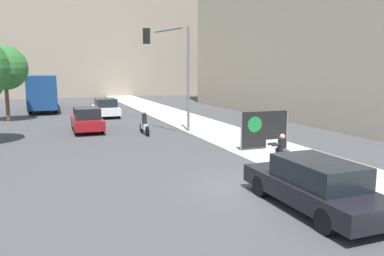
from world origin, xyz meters
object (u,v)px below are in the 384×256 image
city_bus_on_road (43,90)px  motorcycle_on_road (144,125)px  protest_banner (264,129)px  car_on_road_nearest (87,120)px  traffic_light_pole (174,62)px  car_on_road_midblock (106,108)px  parked_car_curbside (314,185)px  seated_protester (283,148)px  pedestrian_behind (254,129)px  street_tree_midblock (5,68)px

city_bus_on_road → motorcycle_on_road: size_ratio=4.83×
protest_banner → car_on_road_nearest: (-7.32, 9.13, -0.32)m
traffic_light_pole → car_on_road_midblock: traffic_light_pole is taller
motorcycle_on_road → parked_car_curbside: bearing=-84.1°
seated_protester → car_on_road_nearest: (-6.44, 11.94, -0.02)m
protest_banner → city_bus_on_road: (-10.06, 23.96, 0.86)m
pedestrian_behind → traffic_light_pole: bearing=-131.8°
traffic_light_pole → city_bus_on_road: bearing=112.9°
motorcycle_on_road → street_tree_midblock: size_ratio=0.37×
car_on_road_midblock → city_bus_on_road: (-4.93, 7.60, 1.17)m
city_bus_on_road → traffic_light_pole: bearing=-67.1°
pedestrian_behind → parked_car_curbside: bearing=3.3°
car_on_road_nearest → car_on_road_midblock: car_on_road_midblock is taller
protest_banner → car_on_road_midblock: 17.15m
car_on_road_midblock → city_bus_on_road: size_ratio=0.43×
car_on_road_nearest → traffic_light_pole: bearing=-32.8°
pedestrian_behind → traffic_light_pole: size_ratio=0.26×
protest_banner → car_on_road_nearest: bearing=128.7°
street_tree_midblock → protest_banner: bearing=-52.5°
seated_protester → pedestrian_behind: 3.86m
car_on_road_midblock → pedestrian_behind: bearing=-71.6°
pedestrian_behind → motorcycle_on_road: size_ratio=0.78×
pedestrian_behind → parked_car_curbside: pedestrian_behind is taller
traffic_light_pole → car_on_road_nearest: size_ratio=1.49×
parked_car_curbside → car_on_road_nearest: 16.83m
seated_protester → traffic_light_pole: traffic_light_pole is taller
parked_car_curbside → seated_protester: bearing=66.2°
pedestrian_behind → car_on_road_midblock: (-5.12, 15.42, -0.21)m
parked_car_curbside → car_on_road_nearest: car_on_road_nearest is taller
traffic_light_pole → street_tree_midblock: traffic_light_pole is taller
car_on_road_nearest → car_on_road_midblock: size_ratio=0.98×
pedestrian_behind → car_on_road_midblock: 16.25m
parked_car_curbside → car_on_road_midblock: car_on_road_midblock is taller
pedestrian_behind → traffic_light_pole: (-2.48, 5.08, 3.38)m
parked_car_curbside → protest_banner: bearing=68.7°
seated_protester → street_tree_midblock: (-11.59, 19.05, 3.23)m
parked_car_curbside → pedestrian_behind: bearing=71.1°
protest_banner → city_bus_on_road: city_bus_on_road is taller
parked_car_curbside → car_on_road_midblock: size_ratio=1.08×
pedestrian_behind → protest_banner: size_ratio=0.65×
street_tree_midblock → city_bus_on_road: bearing=72.7°
protest_banner → seated_protester: bearing=-107.4°
protest_banner → car_on_road_midblock: size_ratio=0.59×
protest_banner → car_on_road_midblock: bearing=107.4°
pedestrian_behind → protest_banner: (0.01, -0.94, 0.11)m
traffic_light_pole → city_bus_on_road: (-7.57, 17.94, -2.41)m
traffic_light_pole → seated_protester: bearing=-79.6°
car_on_road_midblock → motorcycle_on_road: car_on_road_midblock is taller
pedestrian_behind → car_on_road_midblock: pedestrian_behind is taller
seated_protester → protest_banner: protest_banner is taller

